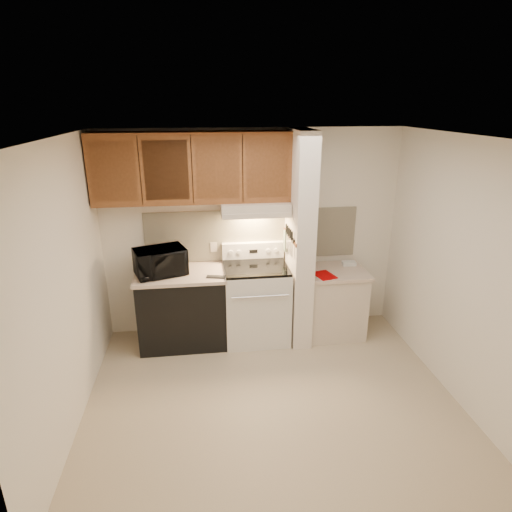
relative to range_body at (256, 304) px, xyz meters
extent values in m
plane|color=#C0AD8E|center=(0.00, -1.16, -0.46)|extent=(3.60, 3.60, 0.00)
plane|color=white|center=(0.00, -1.16, 2.04)|extent=(3.60, 3.60, 0.00)
cube|color=white|center=(0.00, 0.34, 0.79)|extent=(3.60, 2.50, 0.02)
cube|color=white|center=(-1.80, -1.16, 0.79)|extent=(0.02, 3.00, 2.50)
cube|color=white|center=(1.80, -1.16, 0.79)|extent=(0.02, 3.00, 2.50)
cube|color=#FBEEC8|center=(0.00, 0.33, 0.78)|extent=(2.60, 0.02, 0.63)
cube|color=silver|center=(0.00, 0.00, 0.00)|extent=(0.76, 0.65, 0.92)
cube|color=black|center=(0.00, -0.32, 0.04)|extent=(0.50, 0.01, 0.30)
cylinder|color=silver|center=(0.00, -0.35, 0.26)|extent=(0.65, 0.02, 0.02)
cube|color=black|center=(0.00, 0.00, 0.48)|extent=(0.74, 0.64, 0.03)
cube|color=silver|center=(0.00, 0.28, 0.59)|extent=(0.76, 0.08, 0.20)
cube|color=black|center=(0.00, 0.24, 0.59)|extent=(0.10, 0.01, 0.04)
cylinder|color=silver|center=(-0.28, 0.24, 0.59)|extent=(0.05, 0.02, 0.05)
cylinder|color=silver|center=(-0.18, 0.24, 0.59)|extent=(0.05, 0.02, 0.05)
cylinder|color=silver|center=(0.18, 0.24, 0.59)|extent=(0.05, 0.02, 0.05)
cylinder|color=silver|center=(0.28, 0.24, 0.59)|extent=(0.05, 0.02, 0.05)
cube|color=black|center=(-0.88, 0.01, -0.03)|extent=(1.00, 0.63, 0.87)
cube|color=beige|center=(-0.88, 0.01, 0.43)|extent=(1.04, 0.67, 0.04)
cube|color=black|center=(-0.48, -0.19, 0.46)|extent=(0.22, 0.11, 0.01)
cylinder|color=#2F7266|center=(-1.23, -0.09, 0.50)|extent=(0.09, 0.09, 0.10)
cube|color=beige|center=(-0.48, 0.32, 0.64)|extent=(0.08, 0.01, 0.12)
imported|color=black|center=(-1.10, -0.01, 0.60)|extent=(0.65, 0.54, 0.31)
cube|color=silver|center=(0.51, -0.01, 0.79)|extent=(0.22, 0.70, 2.50)
cube|color=brown|center=(0.39, -0.01, 0.84)|extent=(0.01, 0.70, 0.04)
cube|color=black|center=(0.39, -0.06, 0.86)|extent=(0.02, 0.42, 0.04)
cube|color=silver|center=(0.38, -0.23, 0.76)|extent=(0.01, 0.03, 0.16)
cylinder|color=black|center=(0.38, -0.21, 0.91)|extent=(0.02, 0.02, 0.10)
cube|color=silver|center=(0.38, -0.13, 0.75)|extent=(0.01, 0.04, 0.18)
cylinder|color=black|center=(0.38, -0.12, 0.91)|extent=(0.02, 0.02, 0.10)
cube|color=silver|center=(0.38, -0.06, 0.74)|extent=(0.01, 0.04, 0.20)
cylinder|color=black|center=(0.38, -0.05, 0.91)|extent=(0.02, 0.02, 0.10)
cube|color=silver|center=(0.38, 0.04, 0.76)|extent=(0.01, 0.04, 0.16)
cylinder|color=black|center=(0.38, 0.04, 0.91)|extent=(0.02, 0.02, 0.10)
cube|color=silver|center=(0.38, 0.10, 0.75)|extent=(0.01, 0.04, 0.18)
cylinder|color=black|center=(0.38, 0.12, 0.91)|extent=(0.02, 0.02, 0.10)
cube|color=gray|center=(0.38, 0.17, 0.73)|extent=(0.03, 0.10, 0.25)
cube|color=beige|center=(0.97, -0.01, -0.06)|extent=(0.70, 0.60, 0.81)
cube|color=beige|center=(0.97, -0.01, 0.37)|extent=(0.74, 0.64, 0.04)
cube|color=#AC0001|center=(0.79, -0.16, 0.39)|extent=(0.27, 0.32, 0.01)
cube|color=white|center=(1.19, 0.14, 0.41)|extent=(0.17, 0.12, 0.04)
cube|color=beige|center=(0.00, 0.12, 1.17)|extent=(0.78, 0.44, 0.15)
cube|color=beige|center=(0.00, -0.08, 1.12)|extent=(0.78, 0.04, 0.06)
cube|color=brown|center=(-0.69, 0.17, 1.62)|extent=(2.18, 0.33, 0.77)
cube|color=brown|center=(-1.51, 0.01, 1.62)|extent=(0.46, 0.01, 0.63)
cube|color=black|center=(-1.23, 0.01, 1.62)|extent=(0.01, 0.01, 0.73)
cube|color=brown|center=(-0.96, 0.01, 1.62)|extent=(0.46, 0.01, 0.63)
cube|color=black|center=(-0.69, 0.01, 1.62)|extent=(0.01, 0.01, 0.73)
cube|color=brown|center=(-0.42, 0.01, 1.62)|extent=(0.46, 0.01, 0.63)
cube|color=black|center=(-0.14, 0.01, 1.62)|extent=(0.01, 0.01, 0.73)
cube|color=brown|center=(0.13, 0.01, 1.62)|extent=(0.46, 0.01, 0.63)
camera|label=1|loc=(-0.61, -4.65, 2.31)|focal=30.00mm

